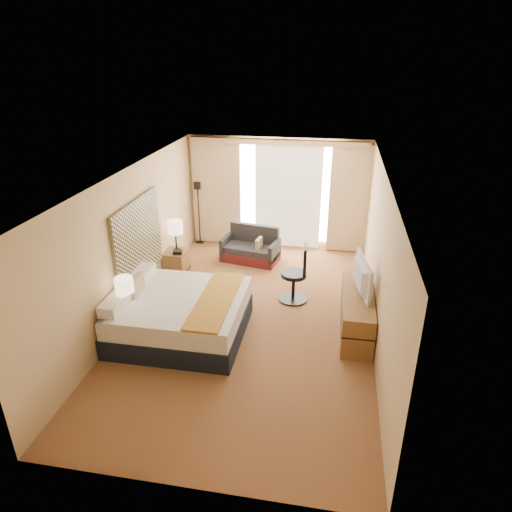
% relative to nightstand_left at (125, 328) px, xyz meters
% --- Properties ---
extents(floor, '(4.20, 7.00, 0.02)m').
position_rel_nightstand_left_xyz_m(floor, '(1.87, 1.05, -0.28)').
color(floor, '#5C231A').
rests_on(floor, ground).
extents(ceiling, '(4.20, 7.00, 0.02)m').
position_rel_nightstand_left_xyz_m(ceiling, '(1.87, 1.05, 2.33)').
color(ceiling, white).
rests_on(ceiling, wall_back).
extents(wall_back, '(4.20, 0.02, 2.60)m').
position_rel_nightstand_left_xyz_m(wall_back, '(1.87, 4.55, 1.02)').
color(wall_back, tan).
rests_on(wall_back, ground).
extents(wall_front, '(4.20, 0.02, 2.60)m').
position_rel_nightstand_left_xyz_m(wall_front, '(1.87, -2.45, 1.02)').
color(wall_front, tan).
rests_on(wall_front, ground).
extents(wall_left, '(0.02, 7.00, 2.60)m').
position_rel_nightstand_left_xyz_m(wall_left, '(-0.23, 1.05, 1.02)').
color(wall_left, tan).
rests_on(wall_left, ground).
extents(wall_right, '(0.02, 7.00, 2.60)m').
position_rel_nightstand_left_xyz_m(wall_right, '(3.97, 1.05, 1.02)').
color(wall_right, tan).
rests_on(wall_right, ground).
extents(headboard, '(0.06, 1.85, 1.50)m').
position_rel_nightstand_left_xyz_m(headboard, '(-0.19, 1.25, 1.01)').
color(headboard, black).
rests_on(headboard, wall_left).
extents(nightstand_left, '(0.45, 0.52, 0.55)m').
position_rel_nightstand_left_xyz_m(nightstand_left, '(0.00, 0.00, 0.00)').
color(nightstand_left, brown).
rests_on(nightstand_left, floor).
extents(nightstand_right, '(0.45, 0.52, 0.55)m').
position_rel_nightstand_left_xyz_m(nightstand_right, '(0.00, 2.50, 0.00)').
color(nightstand_right, brown).
rests_on(nightstand_right, floor).
extents(media_dresser, '(0.50, 1.80, 0.70)m').
position_rel_nightstand_left_xyz_m(media_dresser, '(3.70, 1.05, 0.07)').
color(media_dresser, brown).
rests_on(media_dresser, floor).
extents(window, '(2.30, 0.02, 2.30)m').
position_rel_nightstand_left_xyz_m(window, '(2.12, 4.52, 1.04)').
color(window, white).
rests_on(window, wall_back).
extents(curtains, '(4.12, 0.19, 2.56)m').
position_rel_nightstand_left_xyz_m(curtains, '(1.87, 4.44, 1.13)').
color(curtains, '#CDB490').
rests_on(curtains, floor).
extents(bed, '(2.08, 1.90, 1.01)m').
position_rel_nightstand_left_xyz_m(bed, '(0.81, 0.40, 0.09)').
color(bed, black).
rests_on(bed, floor).
extents(loveseat, '(1.35, 0.89, 0.78)m').
position_rel_nightstand_left_xyz_m(loveseat, '(1.42, 3.54, -0.02)').
color(loveseat, '#54181B').
rests_on(loveseat, floor).
extents(floor_lamp, '(0.19, 0.19, 1.53)m').
position_rel_nightstand_left_xyz_m(floor_lamp, '(-0.03, 4.35, 0.81)').
color(floor_lamp, black).
rests_on(floor_lamp, floor).
extents(desk_chair, '(0.55, 0.55, 1.13)m').
position_rel_nightstand_left_xyz_m(desk_chair, '(2.60, 1.89, 0.23)').
color(desk_chair, black).
rests_on(desk_chair, floor).
extents(lamp_left, '(0.29, 0.29, 0.60)m').
position_rel_nightstand_left_xyz_m(lamp_left, '(0.05, 0.07, 0.74)').
color(lamp_left, black).
rests_on(lamp_left, nightstand_left).
extents(lamp_right, '(0.31, 0.31, 0.66)m').
position_rel_nightstand_left_xyz_m(lamp_right, '(0.02, 2.54, 0.78)').
color(lamp_right, black).
rests_on(lamp_right, nightstand_right).
extents(tissue_box, '(0.14, 0.14, 0.12)m').
position_rel_nightstand_left_xyz_m(tissue_box, '(-0.02, -0.09, 0.33)').
color(tissue_box, '#93B6E4').
rests_on(tissue_box, nightstand_left).
extents(telephone, '(0.21, 0.18, 0.07)m').
position_rel_nightstand_left_xyz_m(telephone, '(0.10, 2.39, 0.31)').
color(telephone, black).
rests_on(telephone, nightstand_right).
extents(television, '(0.31, 1.03, 0.59)m').
position_rel_nightstand_left_xyz_m(television, '(3.65, 1.12, 0.72)').
color(television, black).
rests_on(television, media_dresser).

